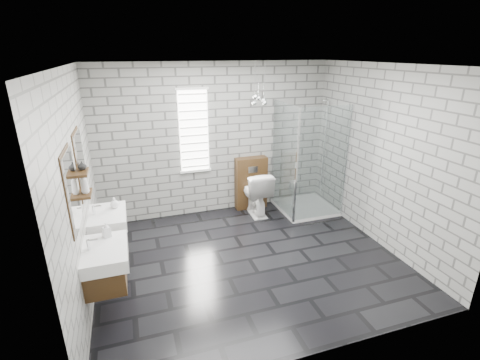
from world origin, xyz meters
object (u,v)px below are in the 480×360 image
vanity_left (102,255)px  toilet (255,192)px  vanity_right (105,219)px  cistern_panel (251,183)px  shower_enclosure (305,187)px

vanity_left → toilet: vanity_left is taller
vanity_right → cistern_panel: bearing=27.1°
vanity_right → toilet: 2.77m
vanity_right → cistern_panel: 2.87m
cistern_panel → shower_enclosure: (0.87, -0.52, 0.00)m
vanity_right → shower_enclosure: 3.51m
vanity_right → toilet: (2.54, 1.05, -0.35)m
cistern_panel → vanity_right: bearing=-152.9°
vanity_left → shower_enclosure: size_ratio=0.77×
vanity_left → shower_enclosure: (3.41, 1.69, -0.25)m
shower_enclosure → vanity_right: bearing=-167.0°
vanity_right → toilet: bearing=22.5°
cistern_panel → shower_enclosure: size_ratio=0.49×
cistern_panel → toilet: 0.27m
vanity_left → toilet: size_ratio=1.91×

